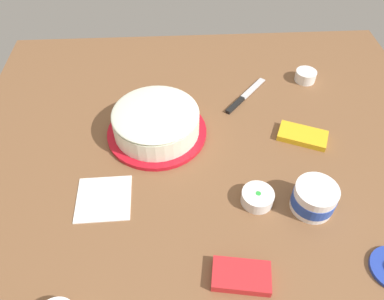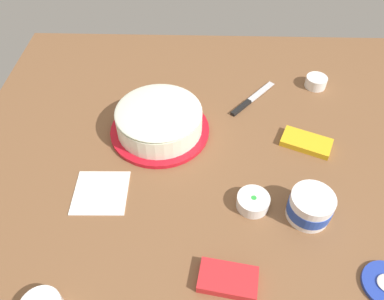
# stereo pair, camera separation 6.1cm
# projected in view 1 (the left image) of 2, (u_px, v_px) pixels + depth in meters

# --- Properties ---
(ground_plane) EXTENTS (1.54, 1.54, 0.00)m
(ground_plane) POSITION_uv_depth(u_px,v_px,m) (213.00, 172.00, 1.09)
(ground_plane) COLOR brown
(frosted_cake) EXTENTS (0.32, 0.32, 0.10)m
(frosted_cake) POSITION_uv_depth(u_px,v_px,m) (156.00, 123.00, 1.16)
(frosted_cake) COLOR red
(frosted_cake) RESTS_ON ground_plane
(frosting_tub) EXTENTS (0.12, 0.12, 0.08)m
(frosting_tub) POSITION_uv_depth(u_px,v_px,m) (314.00, 198.00, 0.97)
(frosting_tub) COLOR white
(frosting_tub) RESTS_ON ground_plane
(spreading_knife) EXTENTS (0.17, 0.19, 0.01)m
(spreading_knife) POSITION_uv_depth(u_px,v_px,m) (243.00, 98.00, 1.31)
(spreading_knife) COLOR silver
(spreading_knife) RESTS_ON ground_plane
(sprinkle_bowl_blue) EXTENTS (0.08, 0.08, 0.04)m
(sprinkle_bowl_blue) POSITION_uv_depth(u_px,v_px,m) (306.00, 75.00, 1.37)
(sprinkle_bowl_blue) COLOR white
(sprinkle_bowl_blue) RESTS_ON ground_plane
(sprinkle_bowl_green) EXTENTS (0.09, 0.09, 0.04)m
(sprinkle_bowl_green) POSITION_uv_depth(u_px,v_px,m) (258.00, 197.00, 1.00)
(sprinkle_bowl_green) COLOR white
(sprinkle_bowl_green) RESTS_ON ground_plane
(candy_box_lower) EXTENTS (0.15, 0.10, 0.03)m
(candy_box_lower) POSITION_uv_depth(u_px,v_px,m) (241.00, 276.00, 0.86)
(candy_box_lower) COLOR red
(candy_box_lower) RESTS_ON ground_plane
(candy_box_upper) EXTENTS (0.17, 0.13, 0.02)m
(candy_box_upper) POSITION_uv_depth(u_px,v_px,m) (303.00, 136.00, 1.17)
(candy_box_upper) COLOR yellow
(candy_box_upper) RESTS_ON ground_plane
(paper_napkin) EXTENTS (0.15, 0.15, 0.01)m
(paper_napkin) POSITION_uv_depth(u_px,v_px,m) (104.00, 198.00, 1.02)
(paper_napkin) COLOR white
(paper_napkin) RESTS_ON ground_plane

